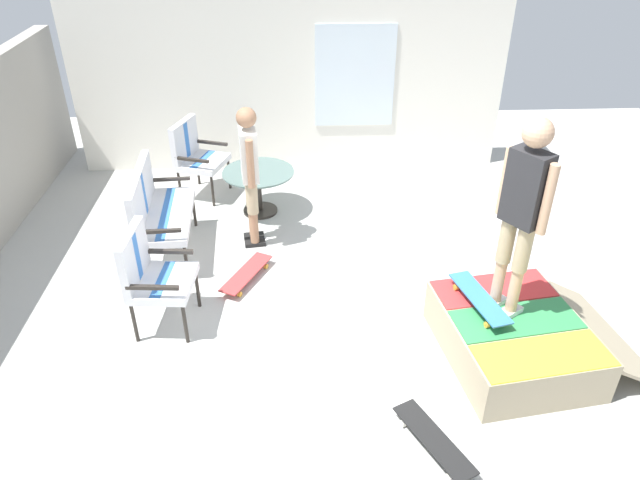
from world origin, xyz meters
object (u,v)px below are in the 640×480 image
Objects in this scene: patio_table at (259,183)px; skateboard_spare at (434,440)px; person_watching at (250,168)px; person_skater at (523,205)px; skateboard_by_bench at (246,274)px; skate_ramp at (515,337)px; skateboard_on_ramp at (479,299)px; patio_bench at (154,206)px; patio_chair_near_house at (194,152)px; patio_chair_by_wall at (149,271)px.

patio_table is 4.06m from skateboard_spare.
person_watching is at bearing 176.77° from patio_table.
person_skater is 2.97m from skateboard_by_bench.
skate_ramp is 2.34× the size of skateboard_by_bench.
skateboard_on_ramp is at bearing -27.80° from skateboard_spare.
skateboard_spare is at bearing -138.11° from patio_bench.
patio_bench reaches higher than patio_table.
person_skater is at bearing -129.87° from person_watching.
patio_chair_near_house is 4.94m from skateboard_spare.
skateboard_by_bench is at bearing 176.65° from person_watching.
patio_table is 0.55× the size of person_watching.
patio_chair_near_house is 4.57m from person_skater.
patio_chair_by_wall is at bearing 179.05° from patio_chair_near_house.
skateboard_on_ramp reaches higher than skate_ramp.
person_watching reaches higher than patio_table.
person_watching is 2.86m from skateboard_on_ramp.
person_watching is at bearing 49.54° from skate_ramp.
person_watching is at bearing 48.36° from skateboard_on_ramp.
patio_chair_near_house is 4.31m from skateboard_on_ramp.
skate_ramp is 2.08× the size of patio_table.
person_skater is (-1.93, -2.31, 0.52)m from person_watching.
skate_ramp is 0.47m from skateboard_on_ramp.
skateboard_spare is at bearing -123.91° from patio_chair_by_wall.
patio_bench is at bearing 59.64° from skateboard_by_bench.
person_skater reaches higher than skate_ramp.
skate_ramp is at bearing -117.41° from skateboard_by_bench.
patio_bench is at bearing 41.89° from skateboard_spare.
skate_ramp is 2.79m from skateboard_by_bench.
patio_bench is 1.43× the size of patio_table.
patio_chair_near_house is at bearing -9.12° from patio_bench.
person_skater is at bearing -139.54° from patio_table.
patio_chair_by_wall reaches higher than skate_ramp.
skateboard_spare is at bearing 152.20° from skateboard_on_ramp.
patio_chair_near_house reaches higher than skateboard_spare.
person_skater is at bearing -135.73° from patio_chair_near_house.
patio_table reaches higher than skateboard_by_bench.
person_skater reaches higher than patio_chair_by_wall.
patio_chair_by_wall is (-2.74, 0.05, 0.00)m from patio_chair_near_house.
person_skater reaches higher than person_watching.
skateboard_spare is (-2.26, -1.55, 0.00)m from skateboard_by_bench.
person_watching is at bearing -79.55° from patio_bench.
patio_bench reaches higher than skateboard_spare.
skateboard_spare is at bearing -153.79° from person_watching.
skateboard_spare is at bearing -158.90° from patio_table.
patio_chair_by_wall is 3.01m from skateboard_on_ramp.
patio_chair_near_house is 0.62× the size of person_watching.
person_skater is (0.14, 0.12, 1.27)m from skate_ramp.
patio_table reaches higher than skate_ramp.
skateboard_spare is (-1.12, 0.81, -1.39)m from person_skater.
skate_ramp is 1.05× the size of person_skater.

